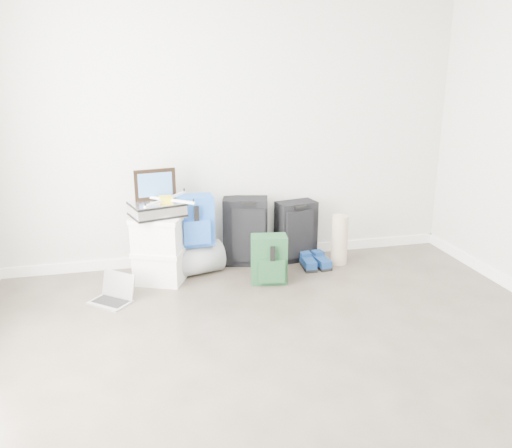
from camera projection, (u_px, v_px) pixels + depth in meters
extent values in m
plane|color=#383229|center=(314.00, 401.00, 3.26)|extent=(5.00, 5.00, 0.00)
cube|color=beige|center=(232.00, 127.00, 5.18)|extent=(4.50, 0.02, 2.70)
cube|color=white|center=(234.00, 254.00, 5.55)|extent=(4.50, 0.02, 0.10)
cube|color=silver|center=(160.00, 267.00, 4.97)|extent=(0.52, 0.47, 0.27)
cube|color=silver|center=(159.00, 251.00, 4.93)|extent=(0.54, 0.50, 0.04)
cube|color=silver|center=(158.00, 235.00, 4.88)|extent=(0.52, 0.47, 0.27)
cube|color=silver|center=(158.00, 218.00, 4.84)|extent=(0.54, 0.50, 0.04)
cube|color=#B2B2B7|center=(157.00, 209.00, 4.81)|extent=(0.52, 0.44, 0.13)
cube|color=black|center=(155.00, 184.00, 4.85)|extent=(0.37, 0.08, 0.28)
cube|color=#265C99|center=(155.00, 185.00, 4.83)|extent=(0.30, 0.05, 0.21)
cube|color=yellow|center=(166.00, 199.00, 4.78)|extent=(0.12, 0.12, 0.05)
cube|color=white|center=(176.00, 196.00, 4.91)|extent=(0.21, 0.24, 0.02)
cube|color=white|center=(152.00, 197.00, 4.85)|extent=(0.24, 0.21, 0.02)
cube|color=white|center=(155.00, 203.00, 4.66)|extent=(0.21, 0.24, 0.02)
cube|color=white|center=(180.00, 201.00, 4.72)|extent=(0.24, 0.21, 0.02)
cylinder|color=#92959A|center=(196.00, 258.00, 5.15)|extent=(0.55, 0.42, 0.30)
cube|color=#193FA4|center=(195.00, 220.00, 5.02)|extent=(0.34, 0.22, 0.47)
cube|color=#193FA4|center=(197.00, 232.00, 4.94)|extent=(0.25, 0.08, 0.22)
cube|color=black|center=(245.00, 231.00, 5.37)|extent=(0.48, 0.35, 0.67)
cube|color=black|center=(249.00, 235.00, 5.24)|extent=(0.32, 0.11, 0.54)
cube|color=black|center=(248.00, 204.00, 5.15)|extent=(0.13, 0.06, 0.03)
cube|color=#12311F|center=(269.00, 259.00, 4.94)|extent=(0.34, 0.24, 0.45)
cube|color=#12311F|center=(272.00, 271.00, 4.86)|extent=(0.24, 0.10, 0.21)
cube|color=black|center=(296.00, 231.00, 5.48)|extent=(0.42, 0.29, 0.61)
cube|color=black|center=(300.00, 235.00, 5.36)|extent=(0.29, 0.09, 0.49)
cube|color=black|center=(300.00, 207.00, 5.28)|extent=(0.14, 0.05, 0.03)
cube|color=black|center=(308.00, 266.00, 5.33)|extent=(0.13, 0.30, 0.03)
cube|color=navy|center=(308.00, 262.00, 5.32)|extent=(0.13, 0.29, 0.07)
cube|color=black|center=(321.00, 265.00, 5.36)|extent=(0.14, 0.30, 0.03)
cube|color=navy|center=(321.00, 261.00, 5.35)|extent=(0.14, 0.29, 0.07)
cylinder|color=tan|center=(340.00, 240.00, 5.38)|extent=(0.16, 0.16, 0.50)
cube|color=silver|center=(110.00, 302.00, 4.56)|extent=(0.40, 0.39, 0.02)
cube|color=black|center=(110.00, 301.00, 4.56)|extent=(0.32, 0.30, 0.00)
cube|color=black|center=(118.00, 285.00, 4.62)|extent=(0.26, 0.23, 0.22)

